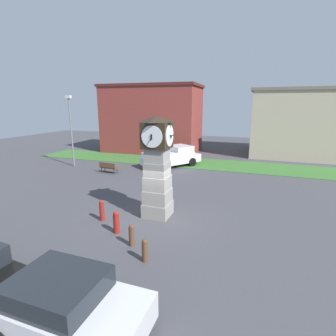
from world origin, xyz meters
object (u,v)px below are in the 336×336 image
Objects in this scene: clock_tower at (157,167)px; car_by_building at (67,306)px; bollard_near_tower at (102,210)px; street_lamp_near_road at (71,126)px; bench at (109,167)px; bollard_far_row at (131,235)px; pickup_truck at (172,157)px; bollard_end_row at (145,250)px; bollard_mid_row at (116,222)px.

clock_tower reaches higher than car_by_building.
street_lamp_near_road is (-8.97, 9.12, 3.12)m from bollard_near_tower.
car_by_building reaches higher than bench.
pickup_truck is (-2.88, 13.59, 0.47)m from bollard_far_row.
bollard_far_row is 0.16× the size of pickup_truck.
clock_tower is 1.31× the size of car_by_building.
pickup_truck is at bearing 100.55° from car_by_building.
street_lamp_near_road is at bearing 136.90° from bollard_end_row.
bench is (-7.50, 13.92, -0.27)m from car_by_building.
bollard_far_row is at bearing -78.03° from pickup_truck.
car_by_building is (0.54, -7.38, -1.76)m from clock_tower.
car_by_building is at bearing -61.67° from bench.
bollard_mid_row is at bearing 107.43° from car_by_building.
clock_tower is at bearing 105.03° from bollard_end_row.
clock_tower is 3.44m from bollard_near_tower.
bollard_mid_row reaches higher than bench.
car_by_building is at bearing -98.51° from bollard_end_row.
bollard_end_row is 14.93m from pickup_truck.
bollard_far_row is 13.90m from pickup_truck.
clock_tower reaches higher than bollard_far_row.
bollard_mid_row is at bearing -33.80° from bollard_near_tower.
bollard_near_tower is 0.17× the size of street_lamp_near_road.
bollard_near_tower is 0.19× the size of pickup_truck.
bollard_mid_row is 1.12× the size of bollard_far_row.
bollard_mid_row is (-1.04, -2.35, -2.04)m from clock_tower.
pickup_truck is at bearing 104.93° from bollard_end_row.
clock_tower is at bearing -75.11° from pickup_truck.
pickup_truck is at bearing 43.39° from bench.
bollard_mid_row is at bearing -82.25° from pickup_truck.
clock_tower is at bearing 31.82° from bollard_near_tower.
car_by_building is at bearing -72.57° from bollard_mid_row.
bollard_far_row is at bearing 95.94° from car_by_building.
bollard_mid_row is at bearing -44.21° from street_lamp_near_road.
bollard_near_tower is 1.14× the size of bollard_far_row.
street_lamp_near_road reaches higher than clock_tower.
clock_tower is 4.95× the size of bollard_mid_row.
bench is at bearing -136.61° from pickup_truck.
street_lamp_near_road is at bearing 165.61° from bench.
bollard_near_tower is 1.59m from bollard_mid_row.
bollard_far_row is at bearing -53.79° from bench.
bollard_near_tower is 11.97m from pickup_truck.
bench is (-5.92, 8.89, 0.00)m from bollard_mid_row.
street_lamp_near_road reaches higher than pickup_truck.
clock_tower is at bearing -43.19° from bench.
clock_tower is 3.07× the size of bench.
bollard_near_tower is at bearing 116.11° from car_by_building.
car_by_building is 19.37m from street_lamp_near_road.
bollard_far_row is (0.09, -3.10, -2.09)m from clock_tower.
street_lamp_near_road is (-8.54, -2.83, 2.72)m from pickup_truck.
street_lamp_near_road is (-10.29, 10.00, 3.13)m from bollard_mid_row.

